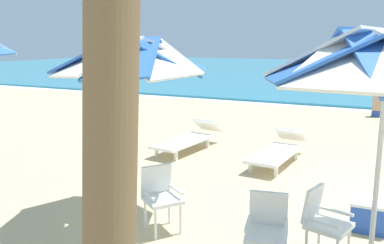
{
  "coord_description": "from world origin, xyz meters",
  "views": [
    {
      "loc": [
        -0.73,
        -6.71,
        2.49
      ],
      "look_at": [
        -3.98,
        0.04,
        1.0
      ],
      "focal_mm": 38.72,
      "sensor_mm": 36.0,
      "label": 1
    }
  ],
  "objects": [
    {
      "name": "sun_lounger_2",
      "position": [
        -2.69,
        1.41,
        0.28
      ],
      "size": [
        0.79,
        2.19,
        0.62
      ],
      "color": "white",
      "rests_on": "ground"
    },
    {
      "name": "plastic_chair_2",
      "position": [
        -3.34,
        -2.25,
        0.5
      ],
      "size": [
        0.63,
        0.62,
        0.87
      ],
      "color": "white",
      "rests_on": "ground"
    },
    {
      "name": "plastic_chair_0",
      "position": [
        -1.29,
        -2.13,
        0.5
      ],
      "size": [
        0.56,
        0.54,
        0.87
      ],
      "color": "white",
      "rests_on": "ground"
    },
    {
      "name": "beachgoer_seated",
      "position": [
        -1.07,
        8.16,
        0.29
      ],
      "size": [
        0.3,
        0.93,
        0.92
      ],
      "color": "#2D4CA5",
      "rests_on": "ground"
    },
    {
      "name": "beach_umbrella_1",
      "position": [
        -3.9,
        -2.01,
        2.25
      ],
      "size": [
        2.17,
        2.17,
        2.61
      ],
      "color": "silver",
      "rests_on": "ground"
    },
    {
      "name": "palm_tree_0",
      "position": [
        -2.2,
        -4.71,
        2.61
      ],
      "size": [
        2.63,
        2.92,
        4.37
      ],
      "color": "brown",
      "rests_on": "ground"
    },
    {
      "name": "plastic_chair_1",
      "position": [
        -1.8,
        -2.6,
        0.5
      ],
      "size": [
        0.52,
        0.54,
        0.87
      ],
      "color": "white",
      "rests_on": "ground"
    },
    {
      "name": "cooler_box",
      "position": [
        -0.82,
        -1.08,
        0.2
      ],
      "size": [
        0.5,
        0.34,
        0.4
      ],
      "color": "blue",
      "rests_on": "ground"
    },
    {
      "name": "sun_lounger_3",
      "position": [
        -4.8,
        1.53,
        0.28
      ],
      "size": [
        0.9,
        2.21,
        0.62
      ],
      "color": "white",
      "rests_on": "ground"
    }
  ]
}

